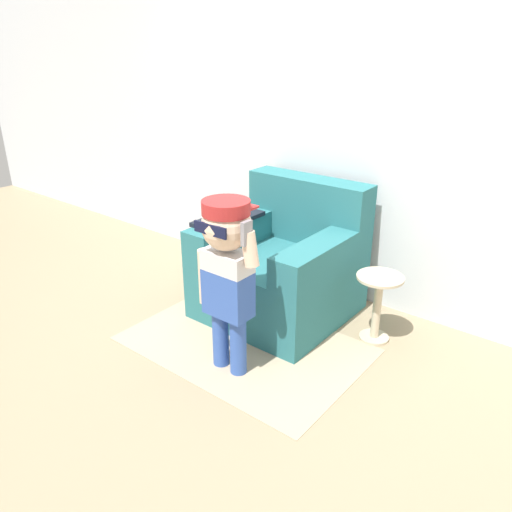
{
  "coord_description": "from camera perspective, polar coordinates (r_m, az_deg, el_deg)",
  "views": [
    {
      "loc": [
        1.81,
        -2.52,
        1.81
      ],
      "look_at": [
        0.04,
        -0.28,
        0.59
      ],
      "focal_mm": 35.0,
      "sensor_mm": 36.0,
      "label": 1
    }
  ],
  "objects": [
    {
      "name": "wall_back",
      "position": [
        3.7,
        9.04,
        15.0
      ],
      "size": [
        10.0,
        0.05,
        2.6
      ],
      "color": "silver",
      "rests_on": "ground_plane"
    },
    {
      "name": "armchair",
      "position": [
        3.56,
        3.01,
        -1.16
      ],
      "size": [
        0.96,
        0.95,
        0.93
      ],
      "color": "#286B70",
      "rests_on": "ground_plane"
    },
    {
      "name": "side_table",
      "position": [
        3.31,
        13.74,
        -5.08
      ],
      "size": [
        0.3,
        0.3,
        0.46
      ],
      "color": "beige",
      "rests_on": "ground_plane"
    },
    {
      "name": "person_child",
      "position": [
        2.75,
        -3.34,
        -0.63
      ],
      "size": [
        0.43,
        0.32,
        1.05
      ],
      "color": "#3356AD",
      "rests_on": "ground_plane"
    },
    {
      "name": "rug",
      "position": [
        3.3,
        -1.3,
        -10.01
      ],
      "size": [
        1.5,
        1.01,
        0.01
      ],
      "color": "tan",
      "rests_on": "ground_plane"
    },
    {
      "name": "ground_plane",
      "position": [
        3.59,
        2.32,
        -7.11
      ],
      "size": [
        10.0,
        10.0,
        0.0
      ],
      "primitive_type": "plane",
      "color": "#998466"
    }
  ]
}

